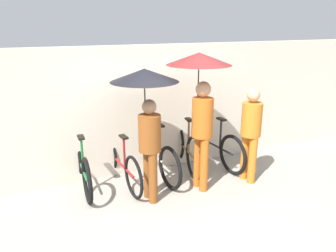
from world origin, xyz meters
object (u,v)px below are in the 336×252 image
(pedestrian_center, at_px, (200,85))
(pedestrian_trailing, at_px, (251,129))
(pedestrian_leading, at_px, (146,100))
(parked_bicycle_3, at_px, (185,148))
(parked_bicycle_4, at_px, (213,144))
(parked_bicycle_1, at_px, (120,162))
(parked_bicycle_0, at_px, (82,167))
(parked_bicycle_2, at_px, (155,156))

(pedestrian_center, xyz_separation_m, pedestrian_trailing, (0.85, -0.17, -0.74))
(pedestrian_leading, xyz_separation_m, pedestrian_center, (0.85, 0.00, 0.14))
(pedestrian_trailing, bearing_deg, parked_bicycle_3, 125.91)
(pedestrian_leading, xyz_separation_m, pedestrian_trailing, (1.70, -0.17, -0.60))
(parked_bicycle_4, bearing_deg, pedestrian_leading, 110.15)
(parked_bicycle_1, bearing_deg, pedestrian_trailing, -116.18)
(parked_bicycle_4, bearing_deg, parked_bicycle_0, 86.33)
(parked_bicycle_0, relative_size, parked_bicycle_1, 0.95)
(pedestrian_leading, height_order, pedestrian_center, pedestrian_center)
(pedestrian_center, bearing_deg, parked_bicycle_4, 40.94)
(parked_bicycle_3, xyz_separation_m, pedestrian_trailing, (0.73, -0.85, 0.50))
(parked_bicycle_3, bearing_deg, pedestrian_center, 178.19)
(parked_bicycle_4, height_order, pedestrian_center, pedestrian_center)
(parked_bicycle_0, distance_m, pedestrian_center, 2.23)
(parked_bicycle_2, relative_size, pedestrian_center, 0.83)
(parked_bicycle_1, xyz_separation_m, pedestrian_center, (1.09, -0.62, 1.28))
(parked_bicycle_1, relative_size, parked_bicycle_4, 0.97)
(parked_bicycle_4, height_order, pedestrian_leading, pedestrian_leading)
(parked_bicycle_4, distance_m, pedestrian_leading, 2.06)
(pedestrian_leading, bearing_deg, parked_bicycle_4, 20.70)
(parked_bicycle_1, distance_m, parked_bicycle_4, 1.81)
(pedestrian_trailing, bearing_deg, parked_bicycle_4, 93.76)
(parked_bicycle_0, xyz_separation_m, pedestrian_center, (1.69, -0.69, 1.27))
(parked_bicycle_4, height_order, pedestrian_trailing, pedestrian_trailing)
(parked_bicycle_2, xyz_separation_m, pedestrian_trailing, (1.34, -0.80, 0.53))
(pedestrian_center, bearing_deg, pedestrian_trailing, -14.47)
(pedestrian_leading, bearing_deg, pedestrian_trailing, -8.98)
(pedestrian_trailing, bearing_deg, parked_bicycle_2, 144.35)
(parked_bicycle_2, height_order, pedestrian_center, pedestrian_center)
(pedestrian_leading, distance_m, pedestrian_center, 0.86)
(parked_bicycle_0, height_order, pedestrian_leading, pedestrian_leading)
(parked_bicycle_3, height_order, parked_bicycle_4, parked_bicycle_4)
(parked_bicycle_1, height_order, parked_bicycle_2, parked_bicycle_1)
(parked_bicycle_2, relative_size, parked_bicycle_4, 0.97)
(parked_bicycle_2, xyz_separation_m, parked_bicycle_4, (1.21, 0.07, 0.00))
(parked_bicycle_2, xyz_separation_m, pedestrian_center, (0.49, -0.62, 1.27))
(parked_bicycle_0, height_order, parked_bicycle_4, parked_bicycle_4)
(parked_bicycle_0, height_order, parked_bicycle_3, parked_bicycle_0)
(parked_bicycle_3, height_order, pedestrian_center, pedestrian_center)
(parked_bicycle_4, xyz_separation_m, pedestrian_leading, (-1.57, -0.70, 1.13))
(parked_bicycle_0, relative_size, parked_bicycle_3, 0.98)
(parked_bicycle_3, relative_size, parked_bicycle_4, 0.95)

